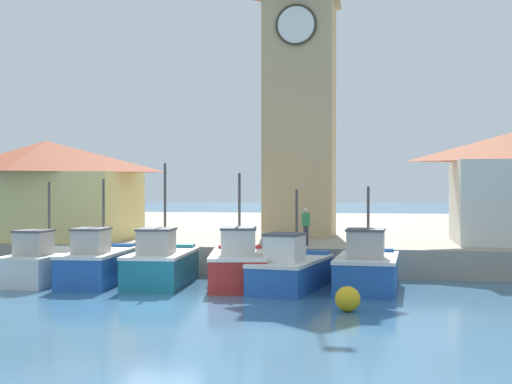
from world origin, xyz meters
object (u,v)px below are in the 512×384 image
at_px(fishing_boat_center, 291,270).
at_px(clock_tower, 300,79).
at_px(fishing_boat_mid_right, 367,268).
at_px(fishing_boat_left_outer, 98,263).
at_px(fishing_boat_left_inner, 161,264).
at_px(dock_worker_near_tower, 306,226).
at_px(mooring_buoy, 348,299).
at_px(fishing_boat_far_left, 42,264).
at_px(warehouse_left, 46,189).
at_px(fishing_boat_mid_left, 239,265).

bearing_deg(fishing_boat_center, clock_tower, 94.70).
bearing_deg(fishing_boat_mid_right, fishing_boat_left_outer, -179.86).
xyz_separation_m(fishing_boat_left_inner, dock_worker_near_tower, (5.06, 4.50, 1.27)).
relative_size(fishing_boat_mid_right, dock_worker_near_tower, 2.83).
xyz_separation_m(clock_tower, mooring_buoy, (3.13, -15.12, -8.90)).
bearing_deg(clock_tower, dock_worker_near_tower, -81.20).
bearing_deg(fishing_boat_left_inner, clock_tower, 68.39).
xyz_separation_m(fishing_boat_far_left, fishing_boat_mid_right, (12.44, 0.27, 0.05)).
distance_m(fishing_boat_left_inner, clock_tower, 14.10).
bearing_deg(clock_tower, fishing_boat_left_outer, -122.25).
relative_size(fishing_boat_left_inner, clock_tower, 0.28).
distance_m(fishing_boat_left_outer, dock_worker_near_tower, 8.94).
relative_size(fishing_boat_center, warehouse_left, 0.60).
relative_size(fishing_boat_left_inner, fishing_boat_center, 0.93).
relative_size(fishing_boat_far_left, fishing_boat_center, 0.82).
bearing_deg(warehouse_left, clock_tower, 19.43).
xyz_separation_m(warehouse_left, mooring_buoy, (15.04, -10.92, -3.26)).
height_order(fishing_boat_mid_right, dock_worker_near_tower, fishing_boat_mid_right).
relative_size(fishing_boat_left_inner, fishing_boat_mid_left, 0.99).
bearing_deg(fishing_boat_left_outer, warehouse_left, 129.75).
bearing_deg(mooring_buoy, fishing_boat_far_left, 160.03).
distance_m(fishing_boat_mid_left, dock_worker_near_tower, 5.09).
bearing_deg(fishing_boat_far_left, clock_tower, 50.67).
relative_size(fishing_boat_mid_left, dock_worker_near_tower, 3.00).
relative_size(fishing_boat_far_left, fishing_boat_left_outer, 0.85).
bearing_deg(fishing_boat_center, mooring_buoy, -62.88).
height_order(fishing_boat_left_inner, fishing_boat_mid_left, fishing_boat_left_inner).
relative_size(fishing_boat_left_outer, dock_worker_near_tower, 3.06).
bearing_deg(fishing_boat_mid_right, fishing_boat_mid_left, 179.20).
bearing_deg(dock_worker_near_tower, warehouse_left, 172.23).
height_order(fishing_boat_left_outer, clock_tower, clock_tower).
xyz_separation_m(fishing_boat_mid_right, warehouse_left, (-15.52, 6.31, 2.87)).
relative_size(fishing_boat_left_outer, fishing_boat_mid_right, 1.08).
xyz_separation_m(fishing_boat_left_outer, fishing_boat_left_inner, (2.51, 0.08, 0.00)).
height_order(fishing_boat_left_outer, fishing_boat_mid_right, fishing_boat_left_outer).
xyz_separation_m(fishing_boat_far_left, fishing_boat_left_inner, (4.69, 0.33, 0.05)).
xyz_separation_m(fishing_boat_left_outer, fishing_boat_center, (7.53, -0.21, -0.07)).
bearing_deg(fishing_boat_far_left, fishing_boat_mid_left, 2.52).
height_order(fishing_boat_left_inner, warehouse_left, warehouse_left).
distance_m(fishing_boat_mid_left, mooring_buoy, 6.34).
bearing_deg(dock_worker_near_tower, fishing_boat_center, -90.46).
bearing_deg(fishing_boat_center, fishing_boat_left_inner, 176.70).
xyz_separation_m(fishing_boat_far_left, dock_worker_near_tower, (9.75, 4.83, 1.31)).
distance_m(fishing_boat_left_inner, fishing_boat_center, 5.03).
xyz_separation_m(fishing_boat_mid_left, fishing_boat_center, (2.00, -0.30, -0.08)).
bearing_deg(fishing_boat_center, fishing_boat_far_left, -179.77).
bearing_deg(fishing_boat_mid_right, fishing_boat_center, -175.11).
bearing_deg(fishing_boat_mid_right, dock_worker_near_tower, 120.56).
height_order(fishing_boat_far_left, clock_tower, clock_tower).
relative_size(fishing_boat_far_left, fishing_boat_mid_left, 0.86).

